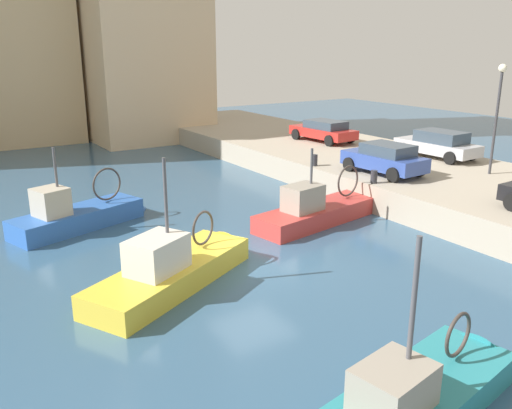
% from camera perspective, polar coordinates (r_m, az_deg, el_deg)
% --- Properties ---
extents(water_surface, '(80.00, 80.00, 0.00)m').
position_cam_1_polar(water_surface, '(17.76, -0.50, -6.01)').
color(water_surface, '#335675').
rests_on(water_surface, ground).
extents(quay_wall, '(9.00, 56.00, 1.20)m').
position_cam_1_polar(quay_wall, '(25.28, 22.19, 1.10)').
color(quay_wall, '#ADA08C').
rests_on(quay_wall, ground).
extents(fishing_boat_red, '(7.03, 2.70, 3.78)m').
position_cam_1_polar(fishing_boat_red, '(21.89, 7.26, -1.31)').
color(fishing_boat_red, '#BC3833').
rests_on(fishing_boat_red, ground).
extents(fishing_boat_yellow, '(6.69, 4.65, 4.67)m').
position_cam_1_polar(fishing_boat_yellow, '(16.40, -8.18, -7.60)').
color(fishing_boat_yellow, gold).
rests_on(fishing_boat_yellow, ground).
extents(fishing_boat_teal, '(6.03, 2.59, 4.52)m').
position_cam_1_polar(fishing_boat_teal, '(11.69, 17.48, -19.29)').
color(fishing_boat_teal, teal).
rests_on(fishing_boat_teal, ground).
extents(fishing_boat_blue, '(6.08, 3.31, 4.02)m').
position_cam_1_polar(fishing_boat_blue, '(22.08, -17.72, -1.84)').
color(fishing_boat_blue, '#2D60B7').
rests_on(fishing_boat_blue, ground).
extents(parked_car_red, '(2.24, 4.36, 1.27)m').
position_cam_1_polar(parked_car_red, '(32.84, 7.18, 7.81)').
color(parked_car_red, red).
rests_on(parked_car_red, quay_wall).
extents(parked_car_silver, '(2.08, 4.36, 1.40)m').
position_cam_1_polar(parked_car_silver, '(29.30, 18.75, 6.09)').
color(parked_car_silver, '#B7B7BC').
rests_on(parked_car_silver, quay_wall).
extents(parked_car_blue, '(2.12, 3.90, 1.39)m').
position_cam_1_polar(parked_car_blue, '(24.88, 13.50, 4.77)').
color(parked_car_blue, '#334C9E').
rests_on(parked_car_blue, quay_wall).
extents(mooring_bollard_mid, '(0.28, 0.28, 0.55)m').
position_cam_1_polar(mooring_bollard_mid, '(23.20, 12.39, 2.89)').
color(mooring_bollard_mid, '#2D2D33').
rests_on(mooring_bollard_mid, quay_wall).
extents(mooring_bollard_north, '(0.28, 0.28, 0.55)m').
position_cam_1_polar(mooring_bollard_north, '(26.11, 6.23, 4.69)').
color(mooring_bollard_north, '#2D2D33').
rests_on(mooring_bollard_north, quay_wall).
extents(quay_streetlamp, '(0.36, 0.36, 4.83)m').
position_cam_1_polar(quay_streetlamp, '(26.09, 24.31, 9.96)').
color(quay_streetlamp, '#38383D').
rests_on(quay_streetlamp, quay_wall).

